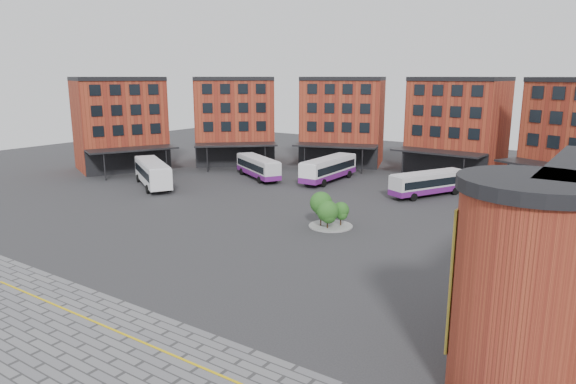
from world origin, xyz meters
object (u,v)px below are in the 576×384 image
Objects in this scene: bus_b at (258,167)px; bus_e at (536,203)px; bus_c at (329,169)px; bus_a at (153,172)px; bus_d at (428,183)px; tree_island at (328,210)px.

bus_e is (37.52, -0.52, -0.12)m from bus_b.
bus_c is at bearing -151.07° from bus_e.
bus_a reaches higher than bus_d.
bus_d is 1.13× the size of bus_e.
bus_b is (-21.09, 16.18, -0.15)m from tree_island.
tree_island reaches higher than bus_d.
tree_island is 22.70m from bus_e.
bus_c is (17.91, 16.64, -0.22)m from bus_a.
bus_b is (8.23, 12.72, -0.37)m from bus_a.
bus_a is at bearing -127.07° from bus_e.
bus_e is at bearing 11.88° from bus_d.
bus_c reaches higher than bus_b.
bus_a is at bearing -127.82° from bus_d.
bus_e is at bearing -60.67° from bus_b.
bus_a reaches higher than bus_c.
bus_a is at bearing -138.23° from bus_c.
bus_b is at bearing -142.79° from bus_e.
bus_d is (24.63, 2.90, -0.03)m from bus_b.
tree_island is 0.46× the size of bus_e.
bus_e is (16.43, 15.66, -0.27)m from tree_island.
tree_island is 19.41m from bus_d.
tree_island is at bearing -65.50° from bus_a.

